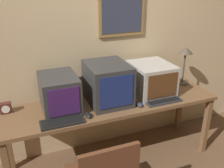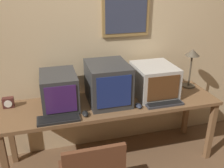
% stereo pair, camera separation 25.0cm
% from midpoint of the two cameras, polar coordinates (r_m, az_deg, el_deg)
% --- Properties ---
extents(wall_back, '(8.00, 0.08, 2.60)m').
position_cam_midpoint_polar(wall_back, '(2.75, -5.70, 9.98)').
color(wall_back, '#D1B284').
rests_on(wall_back, ground_plane).
extents(desk, '(2.23, 0.61, 0.74)m').
position_cam_midpoint_polar(desk, '(2.62, -2.74, -5.67)').
color(desk, brown).
rests_on(desk, ground_plane).
extents(monitor_left, '(0.34, 0.46, 0.34)m').
position_cam_midpoint_polar(monitor_left, '(2.47, -14.84, -1.99)').
color(monitor_left, '#333333').
rests_on(monitor_left, desk).
extents(monitor_center, '(0.40, 0.49, 0.41)m').
position_cam_midpoint_polar(monitor_center, '(2.52, -3.87, 0.11)').
color(monitor_center, '#333333').
rests_on(monitor_center, desk).
extents(monitor_right, '(0.41, 0.47, 0.34)m').
position_cam_midpoint_polar(monitor_right, '(2.74, 6.39, 1.18)').
color(monitor_right, '#B7B2A8').
rests_on(monitor_right, desk).
extents(keyboard_main, '(0.38, 0.16, 0.03)m').
position_cam_midpoint_polar(keyboard_main, '(2.30, -14.48, -8.45)').
color(keyboard_main, black).
rests_on(keyboard_main, desk).
extents(keyboard_side, '(0.39, 0.14, 0.03)m').
position_cam_midpoint_polar(keyboard_side, '(2.61, 8.92, -3.89)').
color(keyboard_side, '#333338').
rests_on(keyboard_side, desk).
extents(mouse_near_keyboard, '(0.06, 0.10, 0.04)m').
position_cam_midpoint_polar(mouse_near_keyboard, '(2.34, -8.52, -7.13)').
color(mouse_near_keyboard, black).
rests_on(mouse_near_keyboard, desk).
extents(mouse_far_corner, '(0.06, 0.11, 0.04)m').
position_cam_midpoint_polar(mouse_far_corner, '(2.50, 3.41, -4.71)').
color(mouse_far_corner, '#282D3D').
rests_on(mouse_far_corner, desk).
extents(desk_clock, '(0.11, 0.06, 0.10)m').
position_cam_midpoint_polar(desk_clock, '(2.62, -25.69, -5.03)').
color(desk_clock, '#4C231E').
rests_on(desk_clock, desk).
extents(desk_lamp, '(0.16, 0.16, 0.45)m').
position_cam_midpoint_polar(desk_lamp, '(3.01, 14.12, 6.15)').
color(desk_lamp, '#4C4233').
rests_on(desk_lamp, desk).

